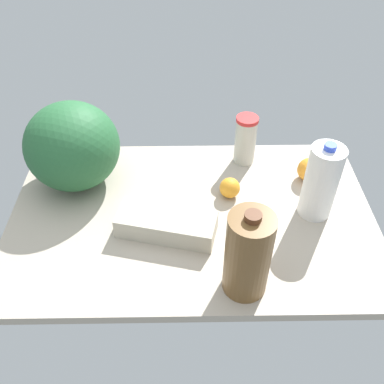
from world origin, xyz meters
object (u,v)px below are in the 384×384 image
object	(u,v)px
milk_jug	(321,182)
tumbler_cup	(245,140)
chocolate_milk_jug	(248,255)
egg_carton	(167,224)
watermelon	(72,146)
orange_by_jug	(309,170)
orange_beside_bowl	(230,188)

from	to	relation	value
milk_jug	tumbler_cup	bearing A→B (deg)	126.55
milk_jug	chocolate_milk_jug	xyz separation A→B (cm)	(-26.21, -29.09, 0.55)
egg_carton	watermelon	distance (cm)	42.68
egg_carton	chocolate_milk_jug	bearing A→B (deg)	-29.37
egg_carton	milk_jug	xyz separation A→B (cm)	(48.44, 8.61, 9.42)
tumbler_cup	watermelon	bearing A→B (deg)	-170.09
tumbler_cup	chocolate_milk_jug	size ratio (longest dim) A/B	0.67
egg_carton	orange_by_jug	size ratio (longest dim) A/B	3.59
tumbler_cup	orange_beside_bowl	size ratio (longest dim) A/B	2.70
egg_carton	watermelon	xyz separation A→B (cm)	(-32.06, 25.71, 11.50)
watermelon	orange_beside_bowl	xyz separation A→B (cm)	(53.11, -8.95, -11.50)
milk_jug	orange_by_jug	xyz separation A→B (cm)	(1.56, 16.50, -8.69)
milk_jug	tumbler_cup	size ratio (longest dim) A/B	1.44
chocolate_milk_jug	tumbler_cup	bearing A→B (deg)	84.20
chocolate_milk_jug	orange_beside_bowl	xyz separation A→B (cm)	(-1.18, 37.25, -9.97)
egg_carton	orange_by_jug	distance (cm)	55.95
chocolate_milk_jug	orange_by_jug	bearing A→B (deg)	58.66
watermelon	orange_by_jug	xyz separation A→B (cm)	(82.06, -0.60, -10.77)
chocolate_milk_jug	orange_beside_bowl	bearing A→B (deg)	91.81
egg_carton	milk_jug	size ratio (longest dim) A/B	1.11
egg_carton	orange_beside_bowl	xyz separation A→B (cm)	(21.05, 16.76, -0.00)
chocolate_milk_jug	orange_beside_bowl	distance (cm)	38.57
milk_jug	chocolate_milk_jug	distance (cm)	39.16
chocolate_milk_jug	egg_carton	bearing A→B (deg)	137.34
egg_carton	watermelon	bearing A→B (deg)	154.56
tumbler_cup	orange_by_jug	size ratio (longest dim) A/B	2.24
orange_beside_bowl	orange_by_jug	xyz separation A→B (cm)	(28.95, 8.35, 0.73)
tumbler_cup	milk_jug	bearing A→B (deg)	-53.45
egg_carton	tumbler_cup	distance (cm)	46.15
orange_beside_bowl	tumbler_cup	bearing A→B (deg)	70.38
tumbler_cup	watermelon	size ratio (longest dim) A/B	0.60
milk_jug	egg_carton	bearing A→B (deg)	-169.92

